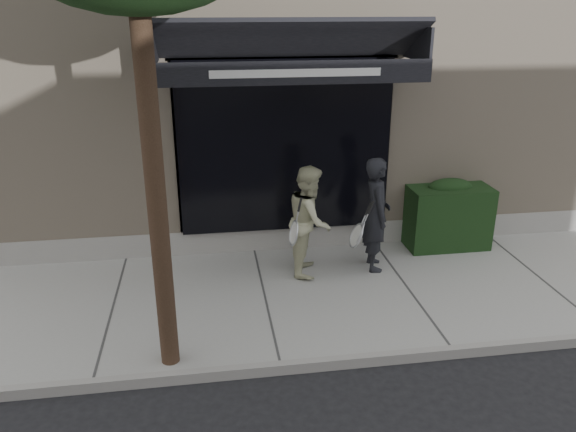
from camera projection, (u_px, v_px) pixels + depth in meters
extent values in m
plane|color=black|center=(405.00, 293.00, 7.94)|extent=(80.00, 80.00, 0.00)
cube|color=gray|center=(405.00, 289.00, 7.92)|extent=(20.00, 3.00, 0.12)
cube|color=gray|center=(452.00, 352.00, 6.48)|extent=(20.00, 0.10, 0.14)
cube|color=#C2AE94|center=(332.00, 59.00, 11.57)|extent=(14.00, 7.00, 5.50)
cube|color=gray|center=(372.00, 231.00, 9.42)|extent=(14.02, 0.42, 0.50)
cube|color=black|center=(284.00, 146.00, 8.51)|extent=(3.20, 0.30, 2.60)
cube|color=gray|center=(178.00, 148.00, 8.43)|extent=(0.08, 0.40, 2.60)
cube|color=gray|center=(383.00, 140.00, 8.88)|extent=(0.08, 0.40, 2.60)
cube|color=gray|center=(283.00, 54.00, 8.17)|extent=(3.36, 0.40, 0.12)
cube|color=black|center=(290.00, 38.00, 7.43)|extent=(3.60, 1.03, 0.55)
cube|color=black|center=(296.00, 73.00, 7.11)|extent=(3.60, 0.05, 0.30)
cube|color=white|center=(297.00, 73.00, 7.08)|extent=(2.20, 0.01, 0.10)
cube|color=black|center=(154.00, 46.00, 7.21)|extent=(0.04, 1.00, 0.45)
cube|color=black|center=(418.00, 43.00, 7.71)|extent=(0.04, 1.00, 0.45)
cube|color=black|center=(447.00, 216.00, 9.02)|extent=(1.30, 0.70, 1.00)
ellipsoid|color=black|center=(450.00, 187.00, 8.85)|extent=(0.71, 0.38, 0.27)
cylinder|color=black|center=(153.00, 163.00, 5.43)|extent=(0.20, 0.20, 4.80)
imported|color=black|center=(376.00, 214.00, 8.14)|extent=(0.46, 0.65, 1.70)
torus|color=silver|center=(359.00, 234.00, 7.89)|extent=(0.20, 0.33, 0.29)
cylinder|color=silver|center=(359.00, 234.00, 7.89)|extent=(0.16, 0.28, 0.26)
cylinder|color=silver|center=(359.00, 234.00, 7.89)|extent=(0.18, 0.06, 0.08)
cylinder|color=black|center=(359.00, 234.00, 7.89)|extent=(0.20, 0.08, 0.10)
torus|color=silver|center=(356.00, 236.00, 7.87)|extent=(0.18, 0.32, 0.29)
cylinder|color=silver|center=(356.00, 236.00, 7.87)|extent=(0.14, 0.28, 0.25)
cylinder|color=silver|center=(356.00, 236.00, 7.87)|extent=(0.17, 0.04, 0.09)
cylinder|color=black|center=(356.00, 236.00, 7.87)|extent=(0.20, 0.06, 0.11)
imported|color=#BBBA95|center=(310.00, 220.00, 8.04)|extent=(0.77, 0.90, 1.61)
torus|color=silver|center=(294.00, 233.00, 7.74)|extent=(0.12, 0.31, 0.30)
cylinder|color=silver|center=(294.00, 233.00, 7.74)|extent=(0.09, 0.28, 0.27)
cylinder|color=silver|center=(294.00, 233.00, 7.74)|extent=(0.18, 0.04, 0.06)
cylinder|color=black|center=(294.00, 233.00, 7.74)|extent=(0.20, 0.06, 0.07)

